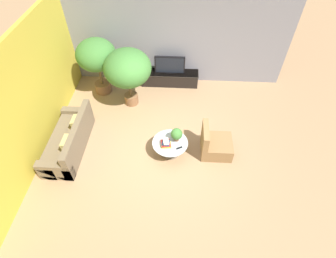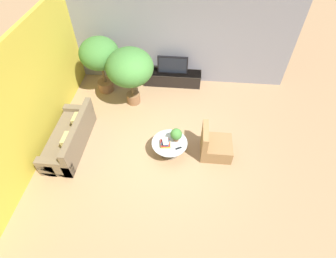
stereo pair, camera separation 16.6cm
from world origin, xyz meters
name	(u,v)px [view 2 (the right image)]	position (x,y,z in m)	size (l,w,h in m)	color
ground_plane	(164,149)	(0.00, 0.00, 0.00)	(24.00, 24.00, 0.00)	#9E7A56
back_wall_stone	(174,39)	(0.00, 3.26, 1.50)	(7.40, 0.12, 3.00)	gray
side_wall_left	(31,95)	(-3.26, 0.20, 1.50)	(0.12, 7.40, 3.00)	gold
media_console	(172,78)	(-0.02, 2.94, 0.24)	(1.94, 0.50, 0.46)	black
television	(173,65)	(-0.02, 2.94, 0.75)	(0.99, 0.13, 0.60)	black
coffee_table	(170,146)	(0.15, -0.09, 0.29)	(0.93, 0.93, 0.41)	#756656
couch_by_wall	(70,138)	(-2.54, -0.06, 0.28)	(0.84, 2.11, 0.84)	brown
armchair_wicker	(214,146)	(1.31, 0.02, 0.27)	(0.80, 0.76, 0.86)	olive
potted_palm_tall	(100,55)	(-2.21, 2.41, 1.30)	(1.21, 1.21, 1.85)	brown
potted_palm_corner	(130,68)	(-1.18, 1.87, 1.28)	(1.38, 1.38, 1.84)	brown
potted_plant_tabletop	(176,134)	(0.31, 0.01, 0.63)	(0.30, 0.30, 0.38)	brown
book_stack	(165,143)	(0.05, -0.18, 0.48)	(0.29, 0.28, 0.17)	gold
remote_black	(179,148)	(0.39, -0.26, 0.42)	(0.04, 0.16, 0.02)	black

